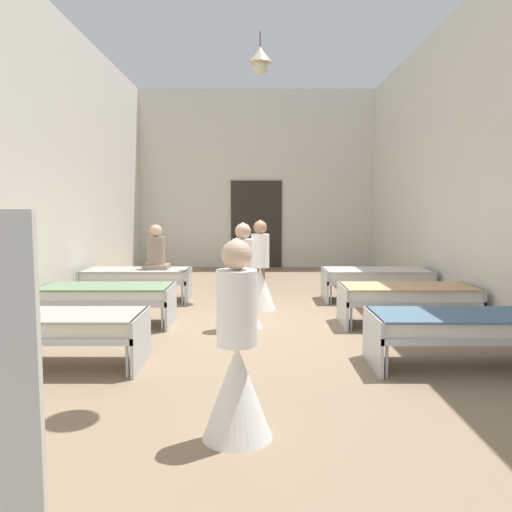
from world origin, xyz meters
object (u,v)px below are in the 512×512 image
(bed_left_row_0, at_px, (52,326))
(bed_right_row_0, at_px, (460,326))
(potted_plant, at_px, (256,250))
(bed_left_row_1, at_px, (105,295))
(nurse_near_aisle, at_px, (259,278))
(nurse_mid_aisle, at_px, (242,291))
(bed_right_row_2, at_px, (376,277))
(bed_right_row_1, at_px, (407,295))
(patient_seated_primary, at_px, (156,253))
(nurse_far_aisle, at_px, (236,368))
(bed_left_row_2, at_px, (136,277))

(bed_left_row_0, height_order, bed_right_row_0, same)
(potted_plant, bearing_deg, bed_left_row_1, -114.98)
(potted_plant, bearing_deg, bed_right_row_0, -71.67)
(nurse_near_aisle, relative_size, nurse_mid_aisle, 1.00)
(bed_left_row_1, relative_size, bed_right_row_2, 1.00)
(bed_right_row_0, bearing_deg, bed_right_row_1, 90.00)
(nurse_mid_aisle, relative_size, potted_plant, 1.23)
(patient_seated_primary, bearing_deg, bed_left_row_1, -100.12)
(bed_left_row_0, height_order, patient_seated_primary, patient_seated_primary)
(bed_right_row_0, bearing_deg, bed_left_row_1, 156.28)
(bed_right_row_1, xyz_separation_m, nurse_far_aisle, (-2.31, -3.56, 0.09))
(bed_right_row_1, relative_size, patient_seated_primary, 2.38)
(bed_right_row_0, height_order, potted_plant, potted_plant)
(bed_left_row_2, bearing_deg, nurse_mid_aisle, -46.21)
(bed_right_row_1, bearing_deg, nurse_mid_aisle, -176.16)
(bed_right_row_2, bearing_deg, bed_left_row_1, -156.28)
(bed_right_row_0, xyz_separation_m, nurse_near_aisle, (-2.10, 3.02, 0.09))
(bed_left_row_0, relative_size, nurse_near_aisle, 1.28)
(nurse_near_aisle, xyz_separation_m, nurse_mid_aisle, (-0.25, -1.28, 0.00))
(potted_plant, bearing_deg, bed_left_row_0, -108.29)
(bed_right_row_0, xyz_separation_m, nurse_far_aisle, (-2.31, -1.66, 0.09))
(nurse_far_aisle, distance_m, patient_seated_primary, 5.78)
(bed_right_row_2, distance_m, nurse_far_aisle, 5.93)
(nurse_near_aisle, relative_size, potted_plant, 1.23)
(nurse_mid_aisle, distance_m, patient_seated_primary, 2.69)
(bed_right_row_2, height_order, potted_plant, potted_plant)
(bed_right_row_0, relative_size, patient_seated_primary, 2.38)
(nurse_near_aisle, bearing_deg, bed_right_row_2, 42.55)
(bed_left_row_0, height_order, bed_right_row_2, same)
(bed_right_row_2, xyz_separation_m, nurse_far_aisle, (-2.31, -5.46, 0.09))
(nurse_far_aisle, bearing_deg, bed_right_row_1, -138.31)
(bed_right_row_2, distance_m, nurse_near_aisle, 2.25)
(nurse_mid_aisle, bearing_deg, nurse_near_aisle, -166.75)
(bed_right_row_2, relative_size, nurse_mid_aisle, 1.28)
(patient_seated_primary, bearing_deg, nurse_mid_aisle, -52.56)
(bed_left_row_2, bearing_deg, patient_seated_primary, 9.93)
(bed_right_row_1, relative_size, nurse_mid_aisle, 1.28)
(bed_right_row_2, bearing_deg, potted_plant, 128.37)
(nurse_near_aisle, distance_m, nurse_mid_aisle, 1.30)
(bed_left_row_2, bearing_deg, nurse_far_aisle, -69.77)
(bed_left_row_1, bearing_deg, bed_left_row_2, 90.00)
(patient_seated_primary, bearing_deg, bed_right_row_2, -0.88)
(bed_left_row_0, bearing_deg, potted_plant, 71.71)
(bed_right_row_0, height_order, patient_seated_primary, patient_seated_primary)
(bed_right_row_0, relative_size, nurse_far_aisle, 1.28)
(patient_seated_primary, xyz_separation_m, potted_plant, (1.81, 2.67, -0.19))
(bed_right_row_1, bearing_deg, nurse_near_aisle, 152.02)
(bed_right_row_1, relative_size, nurse_near_aisle, 1.28)
(bed_left_row_0, height_order, potted_plant, potted_plant)
(nurse_near_aisle, distance_m, nurse_far_aisle, 4.69)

